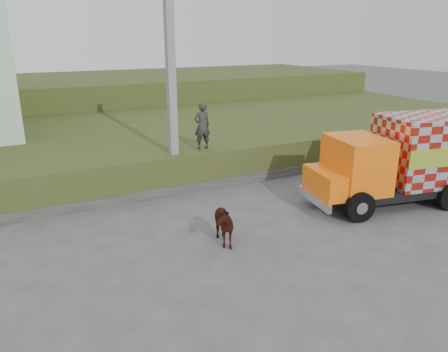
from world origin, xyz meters
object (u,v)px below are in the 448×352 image
utility_pole (171,87)px  cow (220,223)px  cargo_truck (415,159)px  pedestrian (202,126)px

utility_pole → cow: size_ratio=5.26×
utility_pole → cargo_truck: size_ratio=1.07×
cargo_truck → cow: bearing=-170.4°
cargo_truck → pedestrian: (-6.03, 5.34, 0.80)m
utility_pole → pedestrian: utility_pole is taller
utility_pole → cow: (-0.49, -4.95, -3.43)m
cow → pedestrian: pedestrian is taller
utility_pole → cow: bearing=-95.7°
cow → pedestrian: bearing=78.6°
pedestrian → utility_pole: bearing=10.3°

